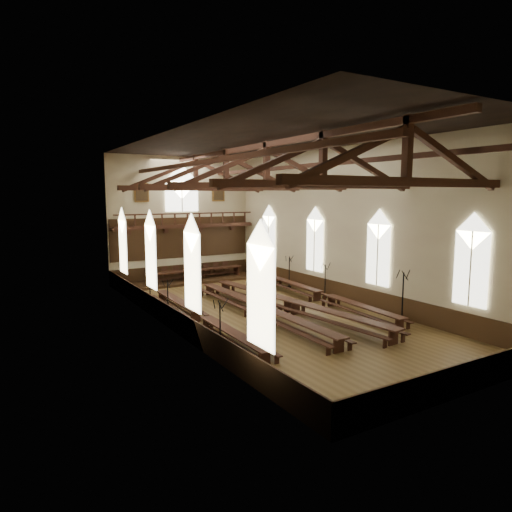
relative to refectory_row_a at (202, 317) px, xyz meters
The scene contains 21 objects.
ground 4.43m from the refectory_row_a, ahead, with size 26.00×26.00×0.00m, color brown.
room_walls 7.41m from the refectory_row_a, ahead, with size 26.00×26.00×26.00m.
wainscot_band 4.40m from the refectory_row_a, ahead, with size 12.00×26.00×1.20m.
side_windows 5.47m from the refectory_row_a, ahead, with size 11.85×19.80×4.50m.
end_window 15.63m from the refectory_row_a, 71.98° to the left, with size 2.80×0.12×3.80m.
minstrels_gallery 14.30m from the refectory_row_a, 71.67° to the left, with size 11.80×1.24×3.70m.
portraits 15.58m from the refectory_row_a, 71.98° to the left, with size 7.75×0.09×1.45m.
roof_trusses 8.88m from the refectory_row_a, ahead, with size 11.70×25.70×2.80m.
refectory_row_a is the anchor object (origin of this frame).
refectory_row_b 3.56m from the refectory_row_a, ahead, with size 1.59×14.33×0.74m.
refectory_row_c 5.60m from the refectory_row_a, ahead, with size 2.41×15.10×0.81m.
refectory_row_d 8.90m from the refectory_row_a, ahead, with size 1.86×13.96×0.69m.
dais 12.86m from the refectory_row_a, 68.04° to the left, with size 11.40×2.86×0.19m, color #372110.
high_table 12.86m from the refectory_row_a, 68.04° to the left, with size 8.31×1.28×0.78m.
high_chairs 13.61m from the refectory_row_a, 69.32° to the left, with size 6.79×0.50×1.08m.
candelabrum_left_near 4.74m from the refectory_row_a, 104.49° to the right, with size 0.72×0.76×2.50m.
candelabrum_left_mid 2.21m from the refectory_row_a, 122.59° to the left, with size 0.71×0.67×2.35m.
candelabrum_left_far 5.11m from the refectory_row_a, 103.40° to the left, with size 0.74×0.70×2.44m.
candelabrum_right_near 11.00m from the refectory_row_a, 25.59° to the right, with size 0.81×0.87×2.86m.
candelabrum_right_mid 10.10m from the refectory_row_a, 10.78° to the left, with size 0.71×0.72×2.41m.
candelabrum_right_far 11.64m from the refectory_row_a, 31.57° to the left, with size 0.70×0.71×2.39m.
Camera 1 is at (-13.97, -22.17, 6.90)m, focal length 32.00 mm.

